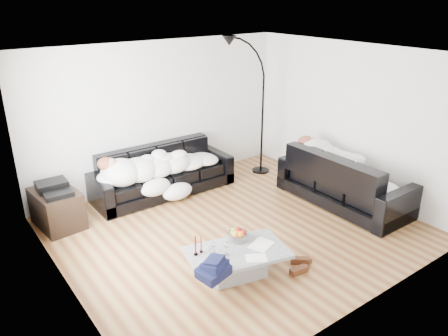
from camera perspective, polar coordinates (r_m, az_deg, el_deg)
ground at (r=6.72m, az=1.53°, el=-7.92°), size 5.00×5.00×0.00m
wall_back at (r=7.99m, az=-8.36°, el=6.90°), size 5.00×0.02×2.60m
wall_left at (r=5.14m, az=-20.99°, el=-3.05°), size 0.02×4.50×2.60m
wall_right at (r=7.89m, az=16.24°, el=6.07°), size 0.02×4.50×2.60m
ceiling at (r=5.87m, az=1.79°, el=14.66°), size 5.00×5.00×0.00m
sofa_back at (r=7.78m, az=-7.97°, el=-0.43°), size 2.51×0.87×0.82m
sofa_right at (r=7.58m, az=15.45°, el=-1.30°), size 0.96×2.24×0.91m
sleeper_back at (r=7.65m, az=-7.87°, el=0.99°), size 2.13×0.73×0.43m
sleeper_right at (r=7.50m, az=15.61°, el=0.11°), size 0.81×1.92×0.47m
teal_cushion at (r=7.85m, az=11.47°, el=1.98°), size 0.42×0.38×0.20m
coffee_table at (r=5.62m, az=1.74°, el=-12.32°), size 1.37×0.99×0.36m
fruit_bowl at (r=5.71m, az=1.86°, el=-8.61°), size 0.27×0.27×0.16m
wine_glass_a at (r=5.44m, az=-1.35°, el=-10.33°), size 0.09×0.09×0.16m
wine_glass_b at (r=5.32m, az=-1.63°, el=-11.03°), size 0.08×0.08×0.18m
wine_glass_c at (r=5.40m, az=0.31°, el=-10.48°), size 0.08×0.08×0.18m
candle_left at (r=5.39m, az=-3.75°, el=-10.10°), size 0.06×0.06×0.26m
candle_right at (r=5.44m, az=-3.02°, el=-9.99°), size 0.05×0.05×0.21m
newspaper_a at (r=5.65m, az=4.91°, el=-9.93°), size 0.37×0.33×0.01m
newspaper_b at (r=5.39m, az=4.23°, el=-11.64°), size 0.31×0.29×0.01m
navy_jacket at (r=5.02m, az=-1.27°, el=-12.13°), size 0.43×0.39×0.18m
shoes at (r=5.90m, az=9.80°, el=-12.43°), size 0.49×0.42×0.09m
av_cabinet at (r=7.14m, az=-20.97°, el=-4.96°), size 0.65×0.89×0.57m
stereo at (r=7.00m, az=-21.36°, el=-2.39°), size 0.45×0.35×0.13m
floor_lamp at (r=8.45m, az=5.05°, el=6.99°), size 0.92×0.66×2.35m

